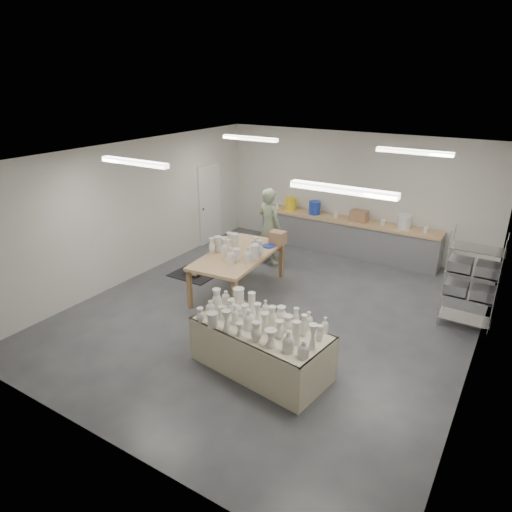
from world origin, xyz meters
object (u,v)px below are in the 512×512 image
Objects in this scene: potter at (269,226)px; red_stool at (275,249)px; drying_table at (261,345)px; work_table at (241,252)px.

potter is 5.21× the size of red_stool.
drying_table is 6.30× the size of red_stool.
drying_table is at bearing 133.73° from potter.
work_table is at bearing 115.40° from potter.
work_table is at bearing 137.33° from drying_table.
red_stool is (-0.00, 0.27, -0.66)m from potter.
potter reaches higher than red_stool.
potter is at bearing -90.00° from red_stool.
potter is (-2.07, 3.80, 0.50)m from drying_table.
drying_table is at bearing -63.03° from red_stool.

